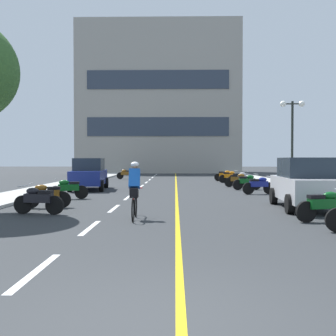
% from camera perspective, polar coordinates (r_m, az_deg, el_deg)
% --- Properties ---
extents(ground_plane, '(140.00, 140.00, 0.00)m').
position_cam_1_polar(ground_plane, '(25.24, 0.61, -2.74)').
color(ground_plane, '#2D3033').
extents(curb_left, '(2.40, 72.00, 0.12)m').
position_cam_1_polar(curb_left, '(29.18, -13.64, -2.12)').
color(curb_left, '#A8A8A3').
rests_on(curb_left, ground).
extents(curb_right, '(2.40, 72.00, 0.12)m').
position_cam_1_polar(curb_right, '(29.09, 14.99, -2.13)').
color(curb_right, '#A8A8A3').
rests_on(curb_right, ground).
extents(lane_dash_0, '(0.14, 2.20, 0.01)m').
position_cam_1_polar(lane_dash_0, '(6.79, -18.34, -13.84)').
color(lane_dash_0, silver).
rests_on(lane_dash_0, ground).
extents(lane_dash_1, '(0.14, 2.20, 0.01)m').
position_cam_1_polar(lane_dash_1, '(10.56, -11.05, -8.36)').
color(lane_dash_1, silver).
rests_on(lane_dash_1, ground).
extents(lane_dash_2, '(0.14, 2.20, 0.01)m').
position_cam_1_polar(lane_dash_2, '(14.45, -7.71, -5.74)').
color(lane_dash_2, silver).
rests_on(lane_dash_2, ground).
extents(lane_dash_3, '(0.14, 2.20, 0.01)m').
position_cam_1_polar(lane_dash_3, '(18.39, -5.81, -4.23)').
color(lane_dash_3, silver).
rests_on(lane_dash_3, ground).
extents(lane_dash_4, '(0.14, 2.20, 0.01)m').
position_cam_1_polar(lane_dash_4, '(22.35, -4.59, -3.26)').
color(lane_dash_4, silver).
rests_on(lane_dash_4, ground).
extents(lane_dash_5, '(0.14, 2.20, 0.01)m').
position_cam_1_polar(lane_dash_5, '(26.33, -3.74, -2.57)').
color(lane_dash_5, silver).
rests_on(lane_dash_5, ground).
extents(lane_dash_6, '(0.14, 2.20, 0.01)m').
position_cam_1_polar(lane_dash_6, '(30.31, -3.11, -2.07)').
color(lane_dash_6, silver).
rests_on(lane_dash_6, ground).
extents(lane_dash_7, '(0.14, 2.20, 0.01)m').
position_cam_1_polar(lane_dash_7, '(34.29, -2.63, -1.68)').
color(lane_dash_7, silver).
rests_on(lane_dash_7, ground).
extents(lane_dash_8, '(0.14, 2.20, 0.01)m').
position_cam_1_polar(lane_dash_8, '(38.28, -2.25, -1.37)').
color(lane_dash_8, silver).
rests_on(lane_dash_8, ground).
extents(lane_dash_9, '(0.14, 2.20, 0.01)m').
position_cam_1_polar(lane_dash_9, '(42.27, -1.94, -1.12)').
color(lane_dash_9, silver).
rests_on(lane_dash_9, ground).
extents(lane_dash_10, '(0.14, 2.20, 0.01)m').
position_cam_1_polar(lane_dash_10, '(46.26, -1.68, -0.92)').
color(lane_dash_10, silver).
rests_on(lane_dash_10, ground).
extents(lane_dash_11, '(0.14, 2.20, 0.01)m').
position_cam_1_polar(lane_dash_11, '(50.26, -1.46, -0.74)').
color(lane_dash_11, silver).
rests_on(lane_dash_11, ground).
extents(centre_line_yellow, '(0.12, 66.00, 0.01)m').
position_cam_1_polar(centre_line_yellow, '(28.23, 1.16, -2.31)').
color(centre_line_yellow, gold).
rests_on(centre_line_yellow, ground).
extents(office_building, '(20.78, 8.80, 19.25)m').
position_cam_1_polar(office_building, '(54.13, -1.26, 9.61)').
color(office_building, '#9E998E').
rests_on(office_building, ground).
extents(street_lamp_mid, '(1.46, 0.36, 5.10)m').
position_cam_1_polar(street_lamp_mid, '(24.86, 17.33, 6.03)').
color(street_lamp_mid, black).
rests_on(street_lamp_mid, curb_right).
extents(parked_car_near, '(2.12, 4.29, 1.82)m').
position_cam_1_polar(parked_car_near, '(14.98, 19.02, -2.05)').
color(parked_car_near, black).
rests_on(parked_car_near, ground).
extents(parked_car_mid, '(2.19, 4.32, 1.82)m').
position_cam_1_polar(parked_car_mid, '(23.40, -11.21, -0.84)').
color(parked_car_mid, black).
rests_on(parked_car_mid, ground).
extents(motorcycle_2, '(1.68, 0.65, 0.92)m').
position_cam_1_polar(motorcycle_2, '(12.06, 21.43, -4.97)').
color(motorcycle_2, black).
rests_on(motorcycle_2, ground).
extents(motorcycle_3, '(1.69, 0.60, 0.92)m').
position_cam_1_polar(motorcycle_3, '(13.45, -18.05, -4.31)').
color(motorcycle_3, black).
rests_on(motorcycle_3, ground).
extents(motorcycle_4, '(1.69, 0.62, 0.92)m').
position_cam_1_polar(motorcycle_4, '(15.03, -16.97, -3.72)').
color(motorcycle_4, black).
rests_on(motorcycle_4, ground).
extents(motorcycle_5, '(1.68, 0.66, 0.92)m').
position_cam_1_polar(motorcycle_5, '(18.12, -14.04, -2.86)').
color(motorcycle_5, black).
rests_on(motorcycle_5, ground).
extents(motorcycle_6, '(1.69, 0.62, 0.92)m').
position_cam_1_polar(motorcycle_6, '(20.55, 12.88, -2.37)').
color(motorcycle_6, black).
rests_on(motorcycle_6, ground).
extents(motorcycle_7, '(1.69, 0.63, 0.92)m').
position_cam_1_polar(motorcycle_7, '(23.36, 11.24, -1.93)').
color(motorcycle_7, black).
rests_on(motorcycle_7, ground).
extents(motorcycle_8, '(1.69, 0.64, 0.92)m').
position_cam_1_polar(motorcycle_8, '(25.48, 9.99, -1.66)').
color(motorcycle_8, black).
rests_on(motorcycle_8, ground).
extents(motorcycle_9, '(1.70, 0.60, 0.92)m').
position_cam_1_polar(motorcycle_9, '(28.25, 10.23, -1.37)').
color(motorcycle_9, black).
rests_on(motorcycle_9, ground).
extents(motorcycle_10, '(1.67, 0.69, 0.92)m').
position_cam_1_polar(motorcycle_10, '(30.28, 8.80, -1.19)').
color(motorcycle_10, black).
rests_on(motorcycle_10, ground).
extents(motorcycle_11, '(1.69, 0.63, 0.92)m').
position_cam_1_polar(motorcycle_11, '(32.32, 8.15, -1.04)').
color(motorcycle_11, black).
rests_on(motorcycle_11, ground).
extents(motorcycle_12, '(1.70, 0.60, 0.92)m').
position_cam_1_polar(motorcycle_12, '(35.38, -6.01, -0.83)').
color(motorcycle_12, black).
rests_on(motorcycle_12, ground).
extents(cyclist_rider, '(0.42, 1.77, 1.71)m').
position_cam_1_polar(cyclist_rider, '(11.77, -4.82, -3.01)').
color(cyclist_rider, black).
rests_on(cyclist_rider, ground).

